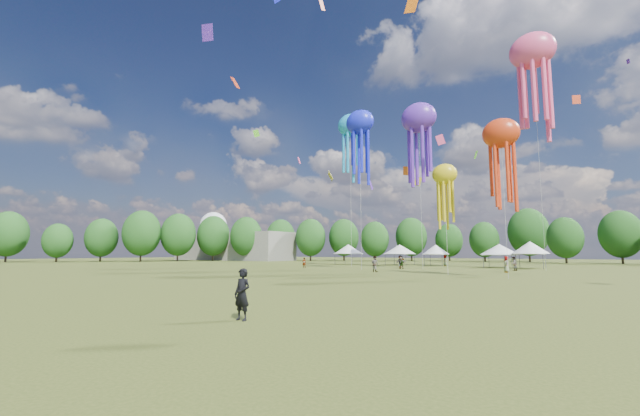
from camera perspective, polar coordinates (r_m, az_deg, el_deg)
The scene contains 10 objects.
ground at distance 21.58m, azimuth -22.87°, elevation -12.19°, with size 300.00×300.00×0.00m, color #384416.
observer_main at distance 14.33m, azimuth -11.19°, elevation -12.14°, with size 0.65×0.43×1.79m, color black.
spectator_near at distance 48.12m, azimuth 7.93°, elevation -8.02°, with size 0.93×0.73×1.92m, color gray.
spectators_far at distance 60.33m, azimuth 15.49°, elevation -7.56°, with size 28.32×22.10×1.90m.
festival_tents at distance 70.84m, azimuth 15.98°, elevation -5.73°, with size 36.69×9.68×3.96m.
show_kites at distance 60.38m, azimuth 16.98°, elevation 12.51°, with size 33.77×22.99×32.51m.
small_kites at distance 62.27m, azimuth 15.23°, elevation 19.80°, with size 66.44×68.04×45.26m.
treeline at distance 77.45m, azimuth 18.16°, elevation -3.00°, with size 201.57×95.24×13.43m.
hangar at distance 122.89m, azimuth -12.56°, elevation -5.50°, with size 40.00×12.00×8.00m, color gray.
radome at distance 139.05m, azimuth -15.19°, elevation -3.05°, with size 9.00×9.00×16.00m.
Camera 1 is at (18.00, -11.67, 2.35)m, focal length 22.14 mm.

